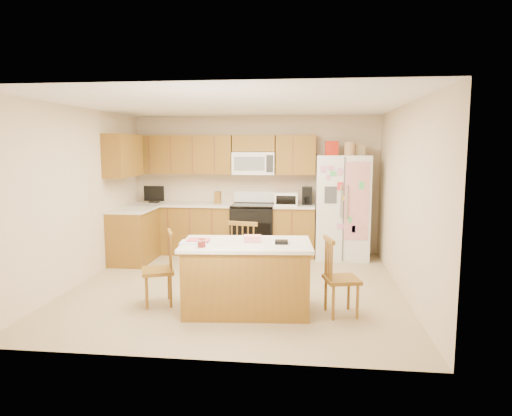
# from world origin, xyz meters

# --- Properties ---
(ground) EXTENTS (4.50, 4.50, 0.00)m
(ground) POSITION_xyz_m (0.00, 0.00, 0.00)
(ground) COLOR #A08762
(ground) RESTS_ON ground
(room_shell) EXTENTS (4.60, 4.60, 2.52)m
(room_shell) POSITION_xyz_m (0.00, 0.00, 1.44)
(room_shell) COLOR beige
(room_shell) RESTS_ON ground
(cabinetry) EXTENTS (3.36, 1.56, 2.15)m
(cabinetry) POSITION_xyz_m (-0.98, 1.79, 0.91)
(cabinetry) COLOR olive
(cabinetry) RESTS_ON ground
(stove) EXTENTS (0.76, 0.65, 1.13)m
(stove) POSITION_xyz_m (0.00, 1.94, 0.47)
(stove) COLOR black
(stove) RESTS_ON ground
(refrigerator) EXTENTS (0.90, 0.79, 2.04)m
(refrigerator) POSITION_xyz_m (1.57, 1.87, 0.92)
(refrigerator) COLOR white
(refrigerator) RESTS_ON ground
(island) EXTENTS (1.58, 1.01, 0.92)m
(island) POSITION_xyz_m (0.26, -0.93, 0.42)
(island) COLOR olive
(island) RESTS_ON ground
(windsor_chair_left) EXTENTS (0.49, 0.51, 0.92)m
(windsor_chair_left) POSITION_xyz_m (-0.83, -0.83, 0.43)
(windsor_chair_left) COLOR olive
(windsor_chair_left) RESTS_ON ground
(windsor_chair_back) EXTENTS (0.49, 0.47, 0.98)m
(windsor_chair_back) POSITION_xyz_m (0.16, -0.20, 0.46)
(windsor_chair_back) COLOR olive
(windsor_chair_back) RESTS_ON ground
(windsor_chair_right) EXTENTS (0.45, 0.47, 0.92)m
(windsor_chair_right) POSITION_xyz_m (1.35, -0.95, 0.43)
(windsor_chair_right) COLOR olive
(windsor_chair_right) RESTS_ON ground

